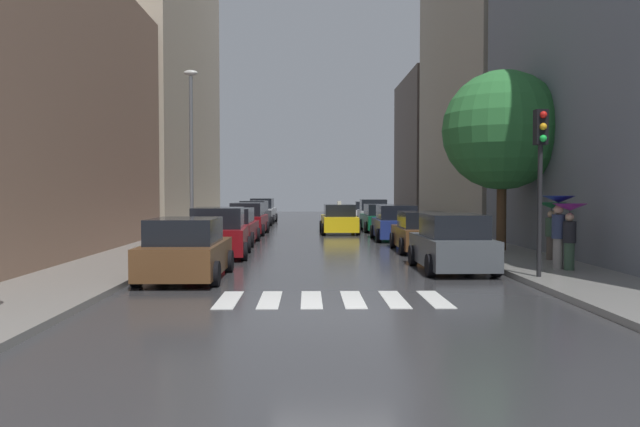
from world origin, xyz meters
name	(u,v)px	position (x,y,z in m)	size (l,w,h in m)	color
ground_plane	(317,232)	(0.00, 24.00, -0.02)	(28.00, 72.00, 0.04)	#333336
sidewalk_left	(204,231)	(-6.50, 24.00, 0.07)	(3.00, 72.00, 0.15)	gray
sidewalk_right	(429,231)	(6.50, 24.00, 0.07)	(3.00, 72.00, 0.15)	gray
crosswalk_stripes	(332,299)	(0.00, 1.55, 0.01)	(4.95, 2.20, 0.01)	silver
building_left_near	(6,106)	(-11.00, 10.04, 5.33)	(6.00, 19.31, 10.66)	#8C6B56
building_left_mid	(154,55)	(-11.00, 31.16, 11.66)	(6.00, 20.77, 23.33)	#B2A38C
building_right_mid	(492,74)	(11.00, 26.91, 9.67)	(6.00, 17.18, 19.35)	#9E9384
building_right_far	(438,148)	(11.00, 42.89, 6.15)	(6.00, 12.70, 12.31)	#564C47
parked_car_left_nearest	(186,251)	(-3.79, 4.78, 0.77)	(2.15, 4.20, 1.64)	brown
parked_car_left_second	(219,234)	(-3.72, 10.43, 0.83)	(2.32, 4.13, 1.78)	maroon
parked_car_left_third	(234,227)	(-3.81, 15.75, 0.76)	(2.09, 4.79, 1.61)	maroon
parked_car_left_fourth	(248,220)	(-3.76, 21.96, 0.80)	(2.13, 4.33, 1.73)	maroon
parked_car_left_fifth	(255,215)	(-3.97, 28.60, 0.81)	(2.14, 4.53, 1.73)	black
parked_car_left_sixth	(262,211)	(-3.89, 34.65, 0.84)	(2.09, 4.09, 1.82)	#B2B7BF
parked_car_right_nearest	(452,244)	(3.75, 6.39, 0.79)	(2.06, 4.13, 1.69)	#474C51
parked_car_right_second	(421,233)	(3.92, 12.36, 0.74)	(2.08, 4.39, 1.56)	brown
parked_car_right_third	(396,224)	(3.71, 17.94, 0.79)	(2.17, 4.22, 1.69)	navy
parked_car_right_fourth	(380,218)	(3.72, 24.62, 0.75)	(2.15, 4.79, 1.60)	#0C4C2D
parked_car_right_fifth	(373,214)	(3.88, 29.96, 0.84)	(2.19, 4.16, 1.80)	#B2B7BF
parked_car_right_sixth	(366,212)	(3.95, 35.69, 0.74)	(2.19, 4.61, 1.57)	silver
taxi_midroad	(339,220)	(1.24, 22.76, 0.76)	(2.12, 4.57, 1.81)	yellow
pedestrian_near_tree	(551,219)	(7.32, 7.96, 1.47)	(0.93, 0.93, 1.85)	brown
pedestrian_by_kerb	(570,222)	(6.81, 5.35, 1.49)	(0.96, 0.96, 1.87)	#38513D
pedestrian_far_side	(558,217)	(6.60, 5.62, 1.61)	(0.93, 0.93, 2.08)	gray
street_tree_right	(502,131)	(6.73, 11.22, 4.62)	(4.44, 4.44, 6.70)	#513823
traffic_light_right_corner	(541,155)	(5.45, 3.98, 3.29)	(0.30, 0.42, 4.30)	black
lamp_post_left	(191,144)	(-5.55, 15.17, 4.40)	(0.60, 0.28, 7.42)	#595B60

